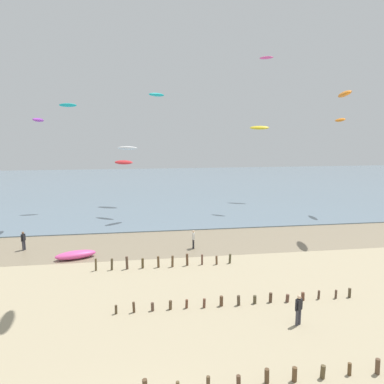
{
  "coord_description": "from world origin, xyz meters",
  "views": [
    {
      "loc": [
        0.39,
        -10.26,
        10.28
      ],
      "look_at": [
        3.75,
        12.13,
        6.61
      ],
      "focal_mm": 33.69,
      "sensor_mm": 36.0,
      "label": 1
    }
  ],
  "objects_px": {
    "kite_aloft_4": "(340,120)",
    "person_by_waterline": "(299,309)",
    "grounded_kite": "(76,255)",
    "kite_aloft_7": "(124,162)",
    "kite_aloft_10": "(259,128)",
    "kite_aloft_6": "(68,105)",
    "kite_aloft_0": "(127,148)",
    "person_mid_beach": "(193,239)",
    "person_nearest_camera": "(23,240)",
    "kite_aloft_3": "(157,95)",
    "kite_aloft_8": "(345,94)",
    "kite_aloft_1": "(38,120)",
    "kite_aloft_5": "(266,58)"
  },
  "relations": [
    {
      "from": "kite_aloft_8",
      "to": "person_nearest_camera",
      "type": "bearing_deg",
      "value": 105.62
    },
    {
      "from": "person_by_waterline",
      "to": "kite_aloft_8",
      "type": "bearing_deg",
      "value": 54.43
    },
    {
      "from": "person_by_waterline",
      "to": "kite_aloft_8",
      "type": "distance_m",
      "value": 23.72
    },
    {
      "from": "person_nearest_camera",
      "to": "person_by_waterline",
      "type": "bearing_deg",
      "value": -39.97
    },
    {
      "from": "kite_aloft_0",
      "to": "kite_aloft_6",
      "type": "xyz_separation_m",
      "value": [
        -7.45,
        -2.14,
        5.71
      ]
    },
    {
      "from": "kite_aloft_4",
      "to": "kite_aloft_10",
      "type": "xyz_separation_m",
      "value": [
        -7.05,
        10.22,
        -0.8
      ]
    },
    {
      "from": "kite_aloft_7",
      "to": "person_mid_beach",
      "type": "bearing_deg",
      "value": -32.13
    },
    {
      "from": "person_mid_beach",
      "to": "kite_aloft_7",
      "type": "bearing_deg",
      "value": 114.83
    },
    {
      "from": "kite_aloft_6",
      "to": "kite_aloft_7",
      "type": "height_order",
      "value": "kite_aloft_6"
    },
    {
      "from": "kite_aloft_10",
      "to": "kite_aloft_1",
      "type": "bearing_deg",
      "value": -132.32
    },
    {
      "from": "kite_aloft_3",
      "to": "person_nearest_camera",
      "type": "bearing_deg",
      "value": 3.16
    },
    {
      "from": "kite_aloft_4",
      "to": "person_by_waterline",
      "type": "bearing_deg",
      "value": -27.63
    },
    {
      "from": "grounded_kite",
      "to": "kite_aloft_4",
      "type": "distance_m",
      "value": 35.33
    },
    {
      "from": "kite_aloft_5",
      "to": "kite_aloft_7",
      "type": "height_order",
      "value": "kite_aloft_5"
    },
    {
      "from": "kite_aloft_0",
      "to": "kite_aloft_4",
      "type": "relative_size",
      "value": 1.23
    },
    {
      "from": "person_mid_beach",
      "to": "kite_aloft_10",
      "type": "distance_m",
      "value": 27.9
    },
    {
      "from": "kite_aloft_6",
      "to": "grounded_kite",
      "type": "bearing_deg",
      "value": -84.29
    },
    {
      "from": "kite_aloft_0",
      "to": "kite_aloft_6",
      "type": "height_order",
      "value": "kite_aloft_6"
    },
    {
      "from": "kite_aloft_3",
      "to": "kite_aloft_7",
      "type": "xyz_separation_m",
      "value": [
        -4.13,
        1.19,
        -8.05
      ]
    },
    {
      "from": "kite_aloft_0",
      "to": "kite_aloft_4",
      "type": "xyz_separation_m",
      "value": [
        26.82,
        -9.35,
        3.72
      ]
    },
    {
      "from": "person_by_waterline",
      "to": "kite_aloft_10",
      "type": "bearing_deg",
      "value": 74.65
    },
    {
      "from": "kite_aloft_1",
      "to": "kite_aloft_10",
      "type": "xyz_separation_m",
      "value": [
        28.65,
        12.37,
        -0.53
      ]
    },
    {
      "from": "kite_aloft_4",
      "to": "kite_aloft_6",
      "type": "bearing_deg",
      "value": -96.23
    },
    {
      "from": "kite_aloft_5",
      "to": "person_by_waterline",
      "type": "bearing_deg",
      "value": -71.18
    },
    {
      "from": "kite_aloft_10",
      "to": "kite_aloft_7",
      "type": "bearing_deg",
      "value": -134.01
    },
    {
      "from": "kite_aloft_4",
      "to": "kite_aloft_5",
      "type": "height_order",
      "value": "kite_aloft_5"
    },
    {
      "from": "person_nearest_camera",
      "to": "kite_aloft_3",
      "type": "bearing_deg",
      "value": 41.54
    },
    {
      "from": "kite_aloft_3",
      "to": "kite_aloft_6",
      "type": "relative_size",
      "value": 1.05
    },
    {
      "from": "grounded_kite",
      "to": "kite_aloft_7",
      "type": "relative_size",
      "value": 1.26
    },
    {
      "from": "person_mid_beach",
      "to": "kite_aloft_3",
      "type": "relative_size",
      "value": 0.74
    },
    {
      "from": "person_mid_beach",
      "to": "kite_aloft_0",
      "type": "distance_m",
      "value": 23.36
    },
    {
      "from": "kite_aloft_1",
      "to": "kite_aloft_5",
      "type": "relative_size",
      "value": 1.33
    },
    {
      "from": "kite_aloft_1",
      "to": "kite_aloft_7",
      "type": "relative_size",
      "value": 0.94
    },
    {
      "from": "person_nearest_camera",
      "to": "kite_aloft_8",
      "type": "height_order",
      "value": "kite_aloft_8"
    },
    {
      "from": "kite_aloft_3",
      "to": "kite_aloft_7",
      "type": "height_order",
      "value": "kite_aloft_3"
    },
    {
      "from": "person_by_waterline",
      "to": "kite_aloft_7",
      "type": "relative_size",
      "value": 0.65
    },
    {
      "from": "kite_aloft_7",
      "to": "kite_aloft_8",
      "type": "height_order",
      "value": "kite_aloft_8"
    },
    {
      "from": "person_nearest_camera",
      "to": "kite_aloft_4",
      "type": "bearing_deg",
      "value": 15.87
    },
    {
      "from": "kite_aloft_0",
      "to": "kite_aloft_8",
      "type": "xyz_separation_m",
      "value": [
        21.36,
        -19.09,
        5.8
      ]
    },
    {
      "from": "kite_aloft_4",
      "to": "kite_aloft_3",
      "type": "bearing_deg",
      "value": -86.97
    },
    {
      "from": "kite_aloft_1",
      "to": "kite_aloft_8",
      "type": "relative_size",
      "value": 0.81
    },
    {
      "from": "kite_aloft_10",
      "to": "person_mid_beach",
      "type": "bearing_deg",
      "value": -97.09
    },
    {
      "from": "grounded_kite",
      "to": "kite_aloft_10",
      "type": "bearing_deg",
      "value": -152.97
    },
    {
      "from": "person_mid_beach",
      "to": "kite_aloft_8",
      "type": "height_order",
      "value": "kite_aloft_8"
    },
    {
      "from": "person_nearest_camera",
      "to": "person_by_waterline",
      "type": "distance_m",
      "value": 24.38
    },
    {
      "from": "kite_aloft_4",
      "to": "kite_aloft_8",
      "type": "xyz_separation_m",
      "value": [
        -5.45,
        -9.74,
        2.08
      ]
    },
    {
      "from": "person_mid_beach",
      "to": "kite_aloft_3",
      "type": "height_order",
      "value": "kite_aloft_3"
    },
    {
      "from": "kite_aloft_4",
      "to": "person_nearest_camera",
      "type": "bearing_deg",
      "value": -68.47
    },
    {
      "from": "person_by_waterline",
      "to": "kite_aloft_0",
      "type": "relative_size",
      "value": 0.56
    },
    {
      "from": "person_by_waterline",
      "to": "person_nearest_camera",
      "type": "bearing_deg",
      "value": 140.03
    }
  ]
}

